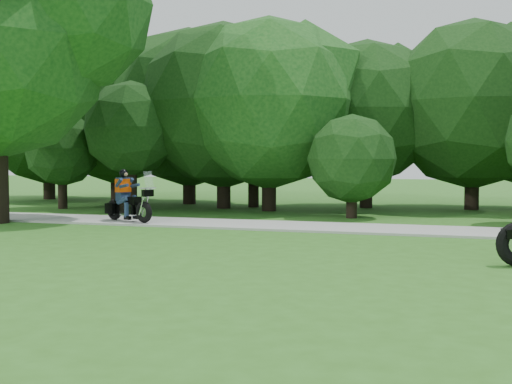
# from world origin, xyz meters

# --- Properties ---
(ground) EXTENTS (100.00, 100.00, 0.00)m
(ground) POSITION_xyz_m (0.00, 0.00, 0.00)
(ground) COLOR #31661D
(ground) RESTS_ON ground
(walkway) EXTENTS (60.00, 2.20, 0.06)m
(walkway) POSITION_xyz_m (0.00, 8.00, 0.03)
(walkway) COLOR #9F9F9A
(walkway) RESTS_ON ground
(tree_line) EXTENTS (39.49, 11.18, 7.21)m
(tree_line) POSITION_xyz_m (0.43, 14.78, 3.67)
(tree_line) COLOR black
(tree_line) RESTS_ON ground
(big_tree_west) EXTENTS (8.64, 6.56, 9.96)m
(big_tree_west) POSITION_xyz_m (-10.54, 6.85, 5.76)
(big_tree_west) COLOR black
(big_tree_west) RESTS_ON ground
(touring_motorcycle) EXTENTS (1.85, 1.12, 1.48)m
(touring_motorcycle) POSITION_xyz_m (-6.95, 7.58, 0.60)
(touring_motorcycle) COLOR black
(touring_motorcycle) RESTS_ON walkway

